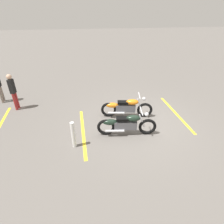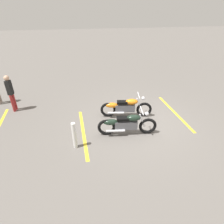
{
  "view_description": "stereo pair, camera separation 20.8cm",
  "coord_description": "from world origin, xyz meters",
  "px_view_note": "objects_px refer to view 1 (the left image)",
  "views": [
    {
      "loc": [
        1.9,
        6.39,
        4.46
      ],
      "look_at": [
        1.12,
        0.0,
        0.65
      ],
      "focal_mm": 30.6,
      "sensor_mm": 36.0,
      "label": 1
    },
    {
      "loc": [
        2.11,
        6.36,
        4.46
      ],
      "look_at": [
        1.12,
        0.0,
        0.65
      ],
      "focal_mm": 30.6,
      "sensor_mm": 36.0,
      "label": 2
    }
  ],
  "objects_px": {
    "bystander_near_row": "(13,90)",
    "bollard_post": "(73,135)",
    "motorcycle_bright_foreground": "(125,107)",
    "motorcycle_dark_foreground": "(125,124)"
  },
  "relations": [
    {
      "from": "bystander_near_row",
      "to": "bollard_post",
      "type": "relative_size",
      "value": 1.69
    },
    {
      "from": "motorcycle_bright_foreground",
      "to": "motorcycle_dark_foreground",
      "type": "height_order",
      "value": "same"
    },
    {
      "from": "motorcycle_dark_foreground",
      "to": "bollard_post",
      "type": "distance_m",
      "value": 1.94
    },
    {
      "from": "bystander_near_row",
      "to": "bollard_post",
      "type": "distance_m",
      "value": 4.14
    },
    {
      "from": "motorcycle_dark_foreground",
      "to": "bollard_post",
      "type": "relative_size",
      "value": 2.23
    },
    {
      "from": "bollard_post",
      "to": "bystander_near_row",
      "type": "bearing_deg",
      "value": -47.5
    },
    {
      "from": "bystander_near_row",
      "to": "bollard_post",
      "type": "bearing_deg",
      "value": 145.16
    },
    {
      "from": "bystander_near_row",
      "to": "motorcycle_bright_foreground",
      "type": "bearing_deg",
      "value": 177.82
    },
    {
      "from": "motorcycle_bright_foreground",
      "to": "bollard_post",
      "type": "relative_size",
      "value": 2.22
    },
    {
      "from": "motorcycle_dark_foreground",
      "to": "bystander_near_row",
      "type": "xyz_separation_m",
      "value": [
        4.67,
        -2.57,
        0.48
      ]
    }
  ]
}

